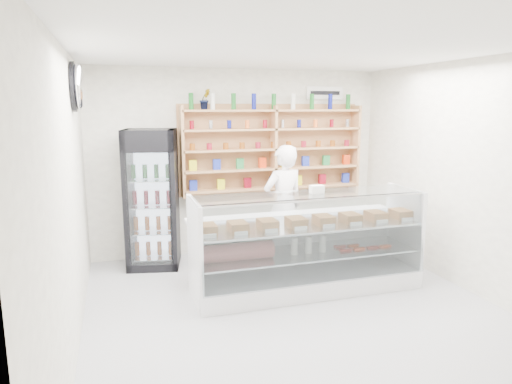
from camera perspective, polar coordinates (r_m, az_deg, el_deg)
name	(u,v)px	position (r m, az deg, el deg)	size (l,w,h in m)	color
room	(303,189)	(4.71, 5.88, 0.34)	(5.00, 5.00, 5.00)	#9B9BA0
display_counter	(306,263)	(5.73, 6.27, -8.77)	(2.80, 0.84, 1.22)	white
shop_worker	(283,206)	(6.43, 3.44, -1.76)	(0.63, 0.41, 1.72)	white
drinks_cooler	(152,199)	(6.54, -12.83, -0.81)	(0.82, 0.80, 1.94)	black
wall_shelving	(273,149)	(7.03, 2.19, 5.37)	(2.84, 0.28, 1.33)	tan
potted_plant	(205,99)	(6.72, -6.38, 11.47)	(0.16, 0.13, 0.30)	#1E6626
security_mirror	(78,87)	(5.48, -21.31, 12.15)	(0.15, 0.50, 0.50)	silver
wall_sign	(325,93)	(7.47, 8.58, 12.14)	(0.62, 0.03, 0.20)	white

